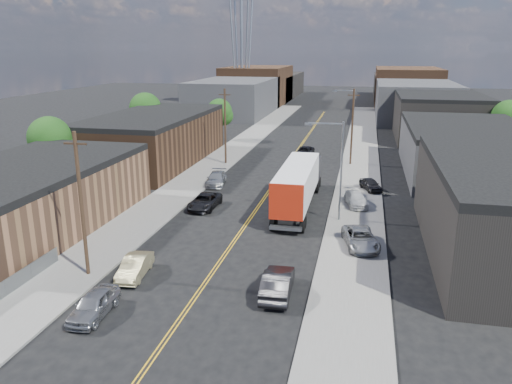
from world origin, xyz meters
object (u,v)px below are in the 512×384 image
at_px(car_left_d, 216,179).
at_px(car_left_b, 135,267).
at_px(car_ahead_truck, 305,152).
at_px(car_right_lot_a, 361,238).
at_px(car_left_c, 205,201).
at_px(car_right_lot_b, 356,199).
at_px(car_right_lot_c, 371,185).
at_px(car_right_oncoming, 278,283).
at_px(semi_truck, 299,181).
at_px(car_left_a, 94,305).

bearing_deg(car_left_d, car_left_b, -94.65).
bearing_deg(car_ahead_truck, car_right_lot_a, -73.37).
height_order(car_left_c, car_right_lot_b, car_right_lot_b).
relative_size(car_left_d, car_right_lot_a, 0.98).
relative_size(car_left_b, car_right_lot_c, 1.13).
relative_size(car_right_oncoming, car_right_lot_b, 1.13).
distance_m(semi_truck, car_right_lot_b, 5.86).
distance_m(car_left_a, car_ahead_truck, 47.55).
relative_size(car_right_lot_a, car_right_lot_c, 1.34).
distance_m(car_left_a, car_right_lot_b, 28.37).
height_order(car_right_oncoming, car_ahead_truck, car_right_oncoming).
xyz_separation_m(car_right_lot_a, car_ahead_truck, (-8.39, 33.39, -0.17)).
height_order(car_left_d, car_right_lot_a, car_right_lot_a).
bearing_deg(semi_truck, car_right_lot_a, -58.38).
bearing_deg(car_ahead_truck, semi_truck, -82.02).
bearing_deg(car_left_b, car_right_lot_a, 22.56).
height_order(car_left_d, car_ahead_truck, car_left_d).
relative_size(car_left_c, car_right_oncoming, 1.00).
distance_m(car_left_d, car_right_lot_a, 22.68).
distance_m(semi_truck, car_left_d, 11.89).
relative_size(car_left_a, car_right_lot_b, 0.98).
relative_size(semi_truck, car_right_oncoming, 3.35).
bearing_deg(car_right_lot_a, car_ahead_truck, 91.34).
bearing_deg(car_left_c, semi_truck, 19.09).
distance_m(semi_truck, car_right_lot_c, 9.78).
xyz_separation_m(car_right_lot_b, car_ahead_truck, (-7.78, 22.64, -0.12)).
xyz_separation_m(car_left_a, car_right_lot_c, (15.80, 30.28, 0.05)).
bearing_deg(car_left_b, car_right_oncoming, -9.49).
relative_size(car_left_a, car_right_lot_c, 1.15).
height_order(car_left_a, car_right_oncoming, car_right_oncoming).
xyz_separation_m(semi_truck, car_right_oncoming, (1.15, -18.76, -1.68)).
bearing_deg(car_right_lot_a, car_left_b, -163.77).
distance_m(car_left_c, car_ahead_truck, 27.10).
xyz_separation_m(car_left_a, car_left_b, (0.00, 5.40, -0.04)).
height_order(semi_truck, car_right_lot_c, semi_truck).
bearing_deg(car_right_lot_a, car_right_lot_b, 80.45).
distance_m(semi_truck, car_left_c, 9.46).
bearing_deg(car_left_d, car_left_c, -88.72).
xyz_separation_m(car_left_c, car_left_d, (-1.40, 8.58, 0.02)).
bearing_deg(semi_truck, car_right_lot_c, 43.59).
distance_m(car_right_oncoming, car_right_lot_a, 10.15).
bearing_deg(car_right_oncoming, car_right_lot_b, -105.36).
distance_m(car_left_a, car_left_c, 20.80).
distance_m(car_left_b, car_right_lot_a, 17.14).
relative_size(car_left_d, car_ahead_truck, 1.02).
xyz_separation_m(car_right_oncoming, car_right_lot_a, (4.99, 8.84, 0.02)).
height_order(car_left_c, car_left_d, car_left_d).
relative_size(car_left_b, car_left_c, 0.84).
distance_m(car_left_b, car_right_oncoming, 10.02).
distance_m(semi_truck, car_ahead_truck, 23.65).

